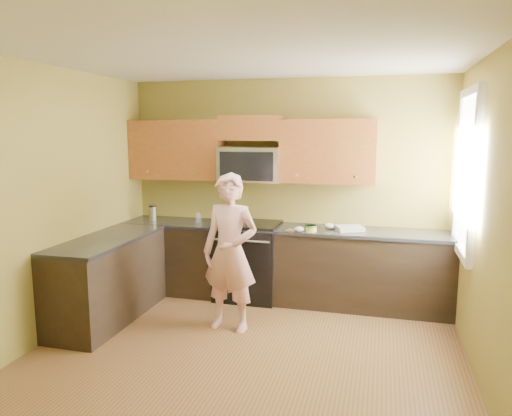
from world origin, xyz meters
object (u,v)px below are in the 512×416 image
(microwave, at_px, (251,181))
(travel_mug, at_px, (153,220))
(stove, at_px, (248,260))
(butter_tub, at_px, (311,231))
(frying_pan, at_px, (237,226))
(woman, at_px, (230,252))

(microwave, bearing_deg, travel_mug, -174.24)
(stove, distance_m, butter_tub, 0.94)
(microwave, relative_size, butter_tub, 5.87)
(frying_pan, bearing_deg, butter_tub, -1.42)
(microwave, distance_m, frying_pan, 0.61)
(woman, bearing_deg, butter_tub, 55.39)
(microwave, xyz_separation_m, butter_tub, (0.80, -0.30, -0.53))
(stove, distance_m, microwave, 0.98)
(butter_tub, distance_m, travel_mug, 2.09)
(stove, height_order, travel_mug, travel_mug)
(butter_tub, xyz_separation_m, travel_mug, (-2.09, 0.17, 0.00))
(travel_mug, bearing_deg, microwave, 5.76)
(stove, relative_size, frying_pan, 2.33)
(stove, bearing_deg, travel_mug, -179.82)
(stove, bearing_deg, frying_pan, -110.48)
(stove, xyz_separation_m, travel_mug, (-1.28, -0.00, 0.45))
(microwave, height_order, woman, microwave)
(woman, bearing_deg, microwave, 101.90)
(stove, relative_size, microwave, 1.25)
(butter_tub, bearing_deg, travel_mug, 175.27)
(stove, height_order, butter_tub, butter_tub)
(frying_pan, xyz_separation_m, butter_tub, (0.89, 0.04, -0.03))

